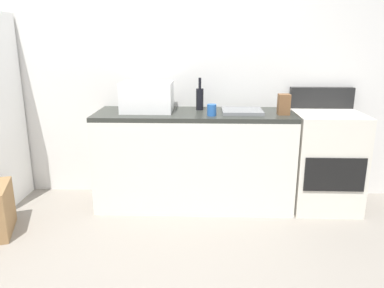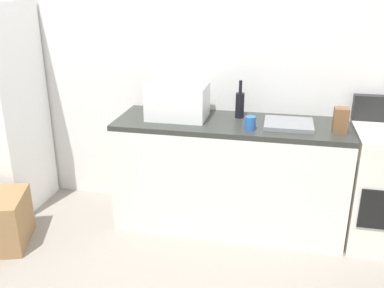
{
  "view_description": "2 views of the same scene",
  "coord_description": "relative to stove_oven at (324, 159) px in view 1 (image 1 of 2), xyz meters",
  "views": [
    {
      "loc": [
        0.4,
        -2.17,
        1.53
      ],
      "look_at": [
        0.29,
        1.04,
        0.64
      ],
      "focal_mm": 35.0,
      "sensor_mm": 36.0,
      "label": 1
    },
    {
      "loc": [
        0.65,
        -1.93,
        1.9
      ],
      "look_at": [
        0.03,
        1.01,
        0.76
      ],
      "focal_mm": 39.67,
      "sensor_mm": 36.0,
      "label": 2
    }
  ],
  "objects": [
    {
      "name": "stove_oven",
      "position": [
        0.0,
        0.0,
        0.0
      ],
      "size": [
        0.6,
        0.61,
        1.1
      ],
      "color": "silver",
      "rests_on": "ground_plane"
    },
    {
      "name": "microwave",
      "position": [
        -1.65,
        0.02,
        0.57
      ],
      "size": [
        0.46,
        0.34,
        0.27
      ],
      "primitive_type": "cube",
      "color": "white",
      "rests_on": "kitchen_counter"
    },
    {
      "name": "coffee_mug",
      "position": [
        -1.06,
        -0.17,
        0.48
      ],
      "size": [
        0.08,
        0.08,
        0.1
      ],
      "primitive_type": "cylinder",
      "color": "#2659A5",
      "rests_on": "kitchen_counter"
    },
    {
      "name": "ground_plane",
      "position": [
        -1.52,
        -1.21,
        -0.47
      ],
      "size": [
        6.0,
        6.0,
        0.0
      ],
      "primitive_type": "plane",
      "color": "gray"
    },
    {
      "name": "sink_basin",
      "position": [
        -0.78,
        -0.02,
        0.45
      ],
      "size": [
        0.36,
        0.32,
        0.03
      ],
      "primitive_type": "cube",
      "color": "slate",
      "rests_on": "kitchen_counter"
    },
    {
      "name": "knife_block",
      "position": [
        -0.43,
        -0.09,
        0.52
      ],
      "size": [
        0.1,
        0.1,
        0.18
      ],
      "primitive_type": "cube",
      "color": "brown",
      "rests_on": "kitchen_counter"
    },
    {
      "name": "kitchen_counter",
      "position": [
        -1.22,
        -0.01,
        -0.02
      ],
      "size": [
        1.8,
        0.6,
        0.9
      ],
      "color": "silver",
      "rests_on": "ground_plane"
    },
    {
      "name": "wine_bottle",
      "position": [
        -1.17,
        0.12,
        0.54
      ],
      "size": [
        0.07,
        0.07,
        0.3
      ],
      "color": "black",
      "rests_on": "kitchen_counter"
    },
    {
      "name": "wall_back",
      "position": [
        -1.52,
        0.34,
        0.83
      ],
      "size": [
        5.0,
        0.1,
        2.6
      ],
      "primitive_type": "cube",
      "color": "silver",
      "rests_on": "ground_plane"
    }
  ]
}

